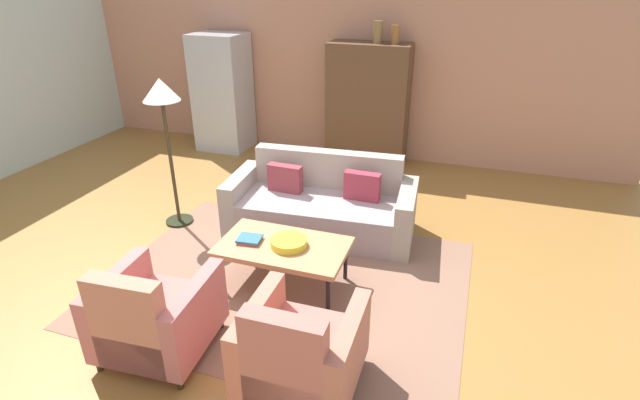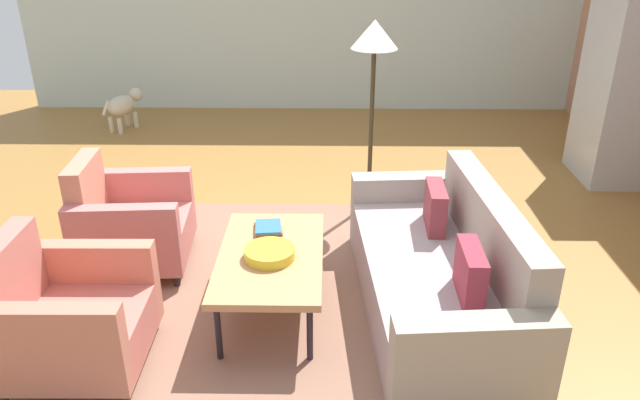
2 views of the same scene
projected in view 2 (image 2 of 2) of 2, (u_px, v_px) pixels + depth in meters
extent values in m
plane|color=olive|center=(279.00, 267.00, 4.77)|extent=(10.52, 10.52, 0.00)
cube|color=silver|center=(301.00, 6.00, 8.14)|extent=(0.12, 7.60, 2.80)
cube|color=#89624E|center=(280.00, 308.00, 4.26)|extent=(3.40, 2.60, 0.01)
cube|color=gray|center=(432.00, 285.00, 4.16)|extent=(1.80, 1.03, 0.42)
cube|color=#A29486|center=(487.00, 255.00, 4.09)|extent=(1.75, 0.31, 0.86)
cube|color=#9F9384|center=(473.00, 368.00, 3.25)|extent=(0.25, 0.91, 0.62)
cube|color=gray|center=(406.00, 210.00, 4.99)|extent=(0.25, 0.91, 0.62)
cube|color=#922F3D|center=(470.00, 273.00, 3.60)|extent=(0.40, 0.13, 0.32)
cube|color=brown|center=(435.00, 207.00, 4.42)|extent=(0.40, 0.14, 0.32)
cylinder|color=#232127|center=(314.00, 247.00, 4.66)|extent=(0.04, 0.04, 0.40)
cylinder|color=black|center=(310.00, 333.00, 3.70)|extent=(0.04, 0.04, 0.40)
cylinder|color=black|center=(241.00, 246.00, 4.66)|extent=(0.04, 0.04, 0.40)
cylinder|color=black|center=(218.00, 332.00, 3.71)|extent=(0.04, 0.04, 0.40)
cube|color=#B57F52|center=(270.00, 257.00, 4.09)|extent=(1.20, 0.70, 0.05)
cylinder|color=#312013|center=(190.00, 236.00, 5.13)|extent=(0.05, 0.05, 0.10)
cylinder|color=black|center=(177.00, 280.00, 4.51)|extent=(0.05, 0.05, 0.10)
cylinder|color=#392A11|center=(108.00, 238.00, 5.09)|extent=(0.05, 0.05, 0.10)
cylinder|color=#2F270F|center=(84.00, 282.00, 4.48)|extent=(0.05, 0.05, 0.10)
cube|color=#BA665E|center=(137.00, 235.00, 4.72)|extent=(0.61, 0.84, 0.30)
cube|color=#C0755D|center=(89.00, 209.00, 4.60)|extent=(0.57, 0.18, 0.78)
cube|color=#C06763|center=(144.00, 202.00, 4.97)|extent=(0.17, 0.81, 0.56)
cube|color=#B76560|center=(124.00, 242.00, 4.36)|extent=(0.17, 0.81, 0.56)
cylinder|color=#372A20|center=(154.00, 324.00, 4.02)|extent=(0.05, 0.05, 0.10)
cylinder|color=#392811|center=(124.00, 398.00, 3.41)|extent=(0.05, 0.05, 0.10)
cylinder|color=#2B1F20|center=(52.00, 324.00, 4.03)|extent=(0.05, 0.05, 0.10)
cylinder|color=#2B2B20|center=(3.00, 398.00, 3.41)|extent=(0.05, 0.05, 0.10)
cube|color=#C1655A|center=(79.00, 331.00, 3.63)|extent=(0.57, 0.81, 0.30)
cube|color=#B6675B|center=(16.00, 298.00, 3.53)|extent=(0.56, 0.15, 0.78)
cube|color=#C46E58|center=(95.00, 282.00, 3.88)|extent=(0.13, 0.80, 0.56)
cube|color=#B86D59|center=(52.00, 351.00, 3.27)|extent=(0.13, 0.80, 0.56)
cylinder|color=gold|center=(269.00, 253.00, 4.01)|extent=(0.34, 0.34, 0.07)
cube|color=brown|center=(268.00, 229.00, 4.36)|extent=(0.23, 0.22, 0.02)
cube|color=#2C6189|center=(268.00, 227.00, 4.35)|extent=(0.24, 0.20, 0.02)
cube|color=#B7BABF|center=(627.00, 90.00, 6.03)|extent=(0.80, 0.70, 1.85)
cylinder|color=black|center=(368.00, 204.00, 5.77)|extent=(0.32, 0.32, 0.03)
cylinder|color=#342B1B|center=(371.00, 130.00, 5.46)|extent=(0.04, 0.04, 1.45)
cone|color=silver|center=(375.00, 34.00, 5.10)|extent=(0.40, 0.40, 0.24)
cylinder|color=beige|center=(127.00, 118.00, 7.93)|extent=(0.06, 0.06, 0.20)
cylinder|color=beige|center=(136.00, 120.00, 7.87)|extent=(0.06, 0.06, 0.20)
cylinder|color=beige|center=(111.00, 125.00, 7.69)|extent=(0.06, 0.06, 0.20)
cylinder|color=beige|center=(120.00, 126.00, 7.63)|extent=(0.06, 0.06, 0.20)
ellipsoid|color=beige|center=(121.00, 105.00, 7.69)|extent=(0.48, 0.39, 0.24)
sphere|color=beige|center=(136.00, 94.00, 7.89)|extent=(0.17, 0.17, 0.17)
cylinder|color=beige|center=(106.00, 108.00, 7.45)|extent=(0.14, 0.09, 0.17)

